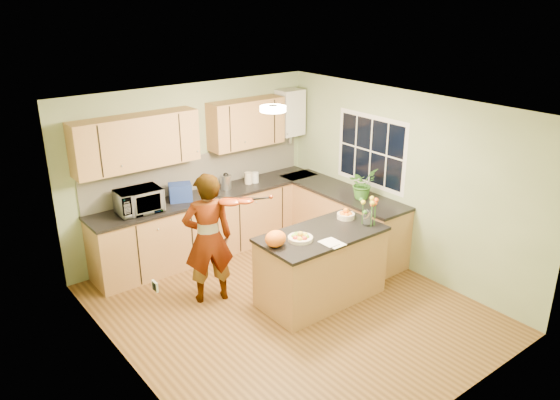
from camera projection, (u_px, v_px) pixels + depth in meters
floor at (288, 308)px, 6.79m from camera, size 4.50×4.50×0.00m
ceiling at (290, 110)px, 5.89m from camera, size 4.00×4.50×0.02m
wall_back at (193, 169)px, 8.00m from camera, size 4.00×0.02×2.50m
wall_front at (453, 296)px, 4.69m from camera, size 4.00×0.02×2.50m
wall_left at (126, 266)px, 5.20m from camera, size 0.02×4.50×2.50m
wall_right at (402, 181)px, 7.49m from camera, size 0.02×4.50×2.50m
back_counter at (212, 223)px, 8.12m from camera, size 3.64×0.62×0.94m
right_counter at (341, 220)px, 8.23m from camera, size 0.62×2.24×0.94m
splashback at (200, 172)px, 8.06m from camera, size 3.60×0.02×0.52m
upper_cabinets at (185, 134)px, 7.56m from camera, size 3.20×0.34×0.70m
boiler at (290, 113)px, 8.63m from camera, size 0.40×0.30×0.86m
window_right at (371, 151)px, 7.82m from camera, size 0.01×1.30×1.05m
light_switch at (155, 286)px, 4.74m from camera, size 0.02×0.09×0.09m
ceiling_lamp at (273, 109)px, 6.13m from camera, size 0.30×0.30×0.07m
peninsula_island at (321, 266)px, 6.86m from camera, size 1.61×0.82×0.92m
fruit_dish at (300, 237)px, 6.48m from camera, size 0.30×0.30×0.10m
orange_bowl at (346, 214)px, 7.11m from camera, size 0.23×0.23×0.13m
flower_vase at (368, 204)px, 6.81m from camera, size 0.24×0.24×0.44m
orange_bag at (276, 239)px, 6.31m from camera, size 0.32×0.29×0.20m
papers at (333, 243)px, 6.42m from camera, size 0.20×0.27×0.01m
violinist at (208, 239)px, 6.72m from camera, size 0.72×0.59×1.69m
violin at (230, 202)px, 6.49m from camera, size 0.71×0.62×0.18m
microwave at (139, 201)px, 7.22m from camera, size 0.59×0.42×0.32m
blue_box at (180, 192)px, 7.63m from camera, size 0.37×0.32×0.25m
kettle at (226, 181)px, 8.08m from camera, size 0.16×0.16×0.29m
jar_cream at (248, 178)px, 8.32m from camera, size 0.12×0.12×0.18m
jar_white at (255, 177)px, 8.37m from camera, size 0.13×0.13×0.16m
potted_plant at (362, 183)px, 7.69m from camera, size 0.43×0.38×0.44m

